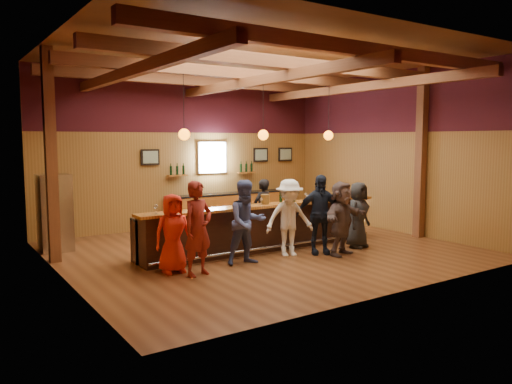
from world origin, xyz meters
TOP-DOWN VIEW (x-y plane):
  - room at (0.00, 0.06)m, footprint 9.04×9.00m
  - bar_counter at (0.02, 0.15)m, footprint 6.30×1.07m
  - back_bar_cabinet at (1.20, 3.72)m, footprint 4.00×0.52m
  - window at (0.80, 3.95)m, footprint 0.95×0.09m
  - framed_pictures at (1.67, 3.94)m, footprint 5.35×0.05m
  - wine_shelves at (0.80, 3.88)m, footprint 3.00×0.18m
  - pendant_lights at (0.00, 0.00)m, footprint 4.24×0.24m
  - stainless_fridge at (-4.10, 2.60)m, footprint 0.70×0.70m
  - customer_orange at (-2.59, -0.68)m, footprint 0.78×0.53m
  - customer_redvest at (-2.28, -1.14)m, footprint 0.75×0.59m
  - customer_denim at (-1.04, -0.92)m, footprint 0.93×0.76m
  - customer_white at (0.14, -0.82)m, footprint 1.24×0.91m
  - customer_navy at (0.85, -1.03)m, footprint 1.15×0.87m
  - customer_brown at (1.18, -1.40)m, footprint 1.63×0.93m
  - customer_dark at (2.07, -1.03)m, footprint 0.89×0.71m
  - bartender at (0.60, 0.91)m, footprint 0.66×0.51m
  - ice_bucket at (-0.04, -0.14)m, footprint 0.20×0.20m
  - bottle_a at (0.48, -0.04)m, footprint 0.07×0.07m
  - bottle_b at (0.83, -0.11)m, footprint 0.07×0.07m
  - glass_a at (-2.74, -0.20)m, footprint 0.09×0.09m
  - glass_b at (-1.85, -0.18)m, footprint 0.09×0.09m
  - glass_c at (-1.68, -0.12)m, footprint 0.07×0.07m
  - glass_d at (-0.75, -0.17)m, footprint 0.09×0.09m
  - glass_e at (-0.19, -0.20)m, footprint 0.07×0.07m
  - glass_f at (0.58, -0.19)m, footprint 0.07×0.07m
  - glass_g at (1.15, -0.16)m, footprint 0.09×0.09m
  - glass_h at (1.80, -0.26)m, footprint 0.08×0.08m

SIDE VIEW (x-z plane):
  - back_bar_cabinet at x=1.20m, z-range 0.00..0.95m
  - bar_counter at x=0.02m, z-range -0.03..1.08m
  - customer_orange at x=-2.59m, z-range 0.00..1.55m
  - customer_dark at x=2.07m, z-range 0.00..1.59m
  - bartender at x=0.60m, z-range 0.00..1.59m
  - customer_brown at x=1.18m, z-range 0.00..1.67m
  - customer_white at x=0.14m, z-range 0.00..1.72m
  - customer_denim at x=-1.04m, z-range 0.00..1.77m
  - stainless_fridge at x=-4.10m, z-range 0.00..1.80m
  - customer_navy at x=0.85m, z-range 0.00..1.81m
  - customer_redvest at x=-2.28m, z-range 0.00..1.82m
  - ice_bucket at x=-0.04m, z-range 1.11..1.33m
  - glass_f at x=0.58m, z-range 1.14..1.30m
  - glass_e at x=-0.19m, z-range 1.14..1.31m
  - glass_c at x=-1.68m, z-range 1.14..1.31m
  - bottle_a at x=0.48m, z-range 1.08..1.38m
  - glass_h at x=1.80m, z-range 1.15..1.32m
  - bottle_b at x=0.83m, z-range 1.08..1.40m
  - glass_a at x=-2.74m, z-range 1.15..1.34m
  - glass_b at x=-1.85m, z-range 1.15..1.35m
  - glass_d at x=-0.75m, z-range 1.15..1.35m
  - glass_g at x=1.15m, z-range 1.15..1.35m
  - wine_shelves at x=0.80m, z-range 1.47..1.77m
  - window at x=0.80m, z-range 1.57..2.52m
  - framed_pictures at x=1.67m, z-range 1.88..2.33m
  - pendant_lights at x=0.00m, z-range 2.02..3.39m
  - room at x=0.00m, z-range 0.95..5.47m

